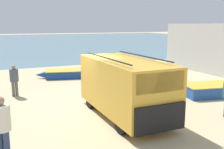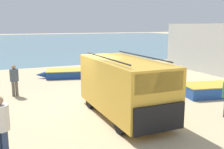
{
  "view_description": "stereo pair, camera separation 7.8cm",
  "coord_description": "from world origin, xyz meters",
  "px_view_note": "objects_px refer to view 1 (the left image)",
  "views": [
    {
      "loc": [
        -3.51,
        -10.83,
        3.64
      ],
      "look_at": [
        2.15,
        1.75,
        1.0
      ],
      "focal_mm": 42.0,
      "sensor_mm": 36.0,
      "label": 1
    },
    {
      "loc": [
        -3.44,
        -10.86,
        3.64
      ],
      "look_at": [
        2.15,
        1.75,
        1.0
      ],
      "focal_mm": 42.0,
      "sensor_mm": 36.0,
      "label": 2
    }
  ],
  "objects_px": {
    "parked_van": "(125,86)",
    "fisherman_3": "(2,123)",
    "fishing_rowboat_3": "(69,74)",
    "fisherman_2": "(14,78)",
    "fishing_rowboat_2": "(221,89)",
    "fishing_rowboat_0": "(151,70)"
  },
  "relations": [
    {
      "from": "fishing_rowboat_2",
      "to": "fisherman_2",
      "type": "xyz_separation_m",
      "value": [
        -9.89,
        4.11,
        0.68
      ]
    },
    {
      "from": "parked_van",
      "to": "fisherman_3",
      "type": "distance_m",
      "value": 4.93
    },
    {
      "from": "fishing_rowboat_0",
      "to": "fisherman_3",
      "type": "height_order",
      "value": "fisherman_3"
    },
    {
      "from": "fishing_rowboat_3",
      "to": "parked_van",
      "type": "bearing_deg",
      "value": 103.5
    },
    {
      "from": "fishing_rowboat_0",
      "to": "fishing_rowboat_2",
      "type": "relative_size",
      "value": 0.87
    },
    {
      "from": "parked_van",
      "to": "fishing_rowboat_3",
      "type": "height_order",
      "value": "parked_van"
    },
    {
      "from": "parked_van",
      "to": "fishing_rowboat_3",
      "type": "bearing_deg",
      "value": 179.57
    },
    {
      "from": "parked_van",
      "to": "fisherman_3",
      "type": "xyz_separation_m",
      "value": [
        -4.57,
        -1.82,
        -0.18
      ]
    },
    {
      "from": "parked_van",
      "to": "fishing_rowboat_0",
      "type": "height_order",
      "value": "parked_van"
    },
    {
      "from": "fishing_rowboat_2",
      "to": "fishing_rowboat_3",
      "type": "distance_m",
      "value": 9.85
    },
    {
      "from": "fishing_rowboat_3",
      "to": "fisherman_2",
      "type": "xyz_separation_m",
      "value": [
        -3.83,
        -3.66,
        0.71
      ]
    },
    {
      "from": "fishing_rowboat_0",
      "to": "fishing_rowboat_2",
      "type": "distance_m",
      "value": 6.46
    },
    {
      "from": "fisherman_2",
      "to": "fishing_rowboat_0",
      "type": "bearing_deg",
      "value": 105.94
    },
    {
      "from": "fishing_rowboat_2",
      "to": "parked_van",
      "type": "bearing_deg",
      "value": -160.17
    },
    {
      "from": "parked_van",
      "to": "fisherman_3",
      "type": "relative_size",
      "value": 2.79
    },
    {
      "from": "fishing_rowboat_0",
      "to": "fisherman_2",
      "type": "relative_size",
      "value": 2.53
    },
    {
      "from": "fisherman_3",
      "to": "parked_van",
      "type": "bearing_deg",
      "value": -41.57
    },
    {
      "from": "fishing_rowboat_0",
      "to": "fishing_rowboat_3",
      "type": "xyz_separation_m",
      "value": [
        -5.87,
        1.32,
        -0.05
      ]
    },
    {
      "from": "fishing_rowboat_3",
      "to": "fisherman_3",
      "type": "height_order",
      "value": "fisherman_3"
    },
    {
      "from": "fisherman_2",
      "to": "fisherman_3",
      "type": "relative_size",
      "value": 0.9
    },
    {
      "from": "fishing_rowboat_0",
      "to": "fisherman_2",
      "type": "height_order",
      "value": "fisherman_2"
    },
    {
      "from": "fishing_rowboat_0",
      "to": "fisherman_3",
      "type": "xyz_separation_m",
      "value": [
        -10.48,
        -9.11,
        0.76
      ]
    }
  ]
}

